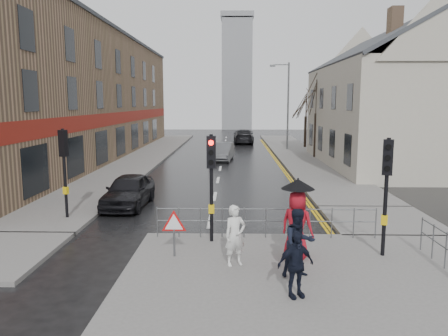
{
  "coord_description": "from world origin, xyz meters",
  "views": [
    {
      "loc": [
        0.87,
        -13.17,
        4.51
      ],
      "look_at": [
        0.51,
        4.37,
        1.86
      ],
      "focal_mm": 35.0,
      "sensor_mm": 36.0,
      "label": 1
    }
  ],
  "objects_px": {
    "pedestrian_a": "(235,235)",
    "pedestrian_with_umbrella": "(297,217)",
    "car_mid": "(222,152)",
    "car_parked": "(129,191)",
    "pedestrian_d": "(296,265)",
    "pedestrian_b": "(299,243)"
  },
  "relations": [
    {
      "from": "pedestrian_a",
      "to": "pedestrian_with_umbrella",
      "type": "height_order",
      "value": "pedestrian_with_umbrella"
    },
    {
      "from": "pedestrian_a",
      "to": "car_parked",
      "type": "distance_m",
      "value": 8.54
    },
    {
      "from": "pedestrian_with_umbrella",
      "to": "car_mid",
      "type": "distance_m",
      "value": 22.06
    },
    {
      "from": "pedestrian_with_umbrella",
      "to": "pedestrian_b",
      "type": "bearing_deg",
      "value": -96.23
    },
    {
      "from": "pedestrian_a",
      "to": "pedestrian_b",
      "type": "distance_m",
      "value": 1.76
    },
    {
      "from": "car_parked",
      "to": "car_mid",
      "type": "relative_size",
      "value": 0.98
    },
    {
      "from": "pedestrian_a",
      "to": "pedestrian_with_umbrella",
      "type": "xyz_separation_m",
      "value": [
        1.74,
        0.61,
        0.36
      ]
    },
    {
      "from": "pedestrian_d",
      "to": "car_parked",
      "type": "relative_size",
      "value": 0.37
    },
    {
      "from": "pedestrian_d",
      "to": "car_parked",
      "type": "xyz_separation_m",
      "value": [
        -5.95,
        9.12,
        -0.19
      ]
    },
    {
      "from": "pedestrian_b",
      "to": "pedestrian_d",
      "type": "distance_m",
      "value": 1.22
    },
    {
      "from": "pedestrian_b",
      "to": "car_parked",
      "type": "bearing_deg",
      "value": 112.12
    },
    {
      "from": "pedestrian_with_umbrella",
      "to": "car_mid",
      "type": "height_order",
      "value": "pedestrian_with_umbrella"
    },
    {
      "from": "car_mid",
      "to": "pedestrian_a",
      "type": "bearing_deg",
      "value": -81.37
    },
    {
      "from": "pedestrian_a",
      "to": "pedestrian_d",
      "type": "xyz_separation_m",
      "value": [
        1.35,
        -1.94,
        -0.07
      ]
    },
    {
      "from": "car_parked",
      "to": "car_mid",
      "type": "xyz_separation_m",
      "value": [
        3.71,
        15.31,
        -0.01
      ]
    },
    {
      "from": "pedestrian_with_umbrella",
      "to": "car_parked",
      "type": "height_order",
      "value": "pedestrian_with_umbrella"
    },
    {
      "from": "car_parked",
      "to": "pedestrian_b",
      "type": "bearing_deg",
      "value": -49.58
    },
    {
      "from": "pedestrian_a",
      "to": "pedestrian_b",
      "type": "xyz_separation_m",
      "value": [
        1.6,
        -0.75,
        0.05
      ]
    },
    {
      "from": "pedestrian_a",
      "to": "pedestrian_with_umbrella",
      "type": "distance_m",
      "value": 1.88
    },
    {
      "from": "pedestrian_b",
      "to": "pedestrian_d",
      "type": "xyz_separation_m",
      "value": [
        -0.25,
        -1.19,
        -0.11
      ]
    },
    {
      "from": "pedestrian_a",
      "to": "pedestrian_d",
      "type": "height_order",
      "value": "pedestrian_a"
    },
    {
      "from": "pedestrian_d",
      "to": "car_parked",
      "type": "distance_m",
      "value": 10.9
    }
  ]
}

